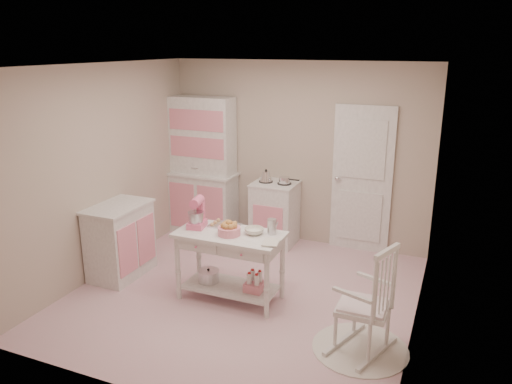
% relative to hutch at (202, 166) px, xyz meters
% --- Properties ---
extents(room_shell, '(3.84, 3.84, 2.62)m').
position_rel_hutch_xyz_m(room_shell, '(1.42, -1.66, 0.61)').
color(room_shell, pink).
rests_on(room_shell, ground).
extents(door, '(0.82, 0.05, 2.04)m').
position_rel_hutch_xyz_m(door, '(2.37, 0.21, -0.02)').
color(door, white).
rests_on(door, ground).
extents(hutch, '(1.06, 0.50, 2.08)m').
position_rel_hutch_xyz_m(hutch, '(0.00, 0.00, 0.00)').
color(hutch, white).
rests_on(hutch, ground).
extents(stove, '(0.62, 0.57, 0.92)m').
position_rel_hutch_xyz_m(stove, '(1.20, -0.05, -0.58)').
color(stove, white).
rests_on(stove, ground).
extents(base_cabinet, '(0.54, 0.84, 0.92)m').
position_rel_hutch_xyz_m(base_cabinet, '(-0.21, -1.78, -0.58)').
color(base_cabinet, white).
rests_on(base_cabinet, ground).
extents(lace_rug, '(0.92, 0.92, 0.01)m').
position_rel_hutch_xyz_m(lace_rug, '(2.90, -2.23, -1.03)').
color(lace_rug, white).
rests_on(lace_rug, ground).
extents(rocking_chair, '(0.70, 0.84, 1.10)m').
position_rel_hutch_xyz_m(rocking_chair, '(2.90, -2.23, -0.49)').
color(rocking_chair, white).
rests_on(rocking_chair, ground).
extents(work_table, '(1.20, 0.60, 0.80)m').
position_rel_hutch_xyz_m(work_table, '(1.32, -1.80, -0.64)').
color(work_table, white).
rests_on(work_table, ground).
extents(stand_mixer, '(0.25, 0.31, 0.34)m').
position_rel_hutch_xyz_m(stand_mixer, '(0.90, -1.78, -0.07)').
color(stand_mixer, pink).
rests_on(stand_mixer, work_table).
extents(cookie_tray, '(0.34, 0.24, 0.02)m').
position_rel_hutch_xyz_m(cookie_tray, '(1.17, -1.62, -0.23)').
color(cookie_tray, silver).
rests_on(cookie_tray, work_table).
extents(bread_basket, '(0.25, 0.25, 0.09)m').
position_rel_hutch_xyz_m(bread_basket, '(1.34, -1.85, -0.19)').
color(bread_basket, pink).
rests_on(bread_basket, work_table).
extents(mixing_bowl, '(0.21, 0.21, 0.07)m').
position_rel_hutch_xyz_m(mixing_bowl, '(1.58, -1.72, -0.21)').
color(mixing_bowl, silver).
rests_on(mixing_bowl, work_table).
extents(metal_pitcher, '(0.10, 0.10, 0.17)m').
position_rel_hutch_xyz_m(metal_pitcher, '(1.76, -1.64, -0.16)').
color(metal_pitcher, silver).
rests_on(metal_pitcher, work_table).
extents(recipe_book, '(0.20, 0.25, 0.02)m').
position_rel_hutch_xyz_m(recipe_book, '(1.77, -1.92, -0.23)').
color(recipe_book, silver).
rests_on(recipe_book, work_table).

